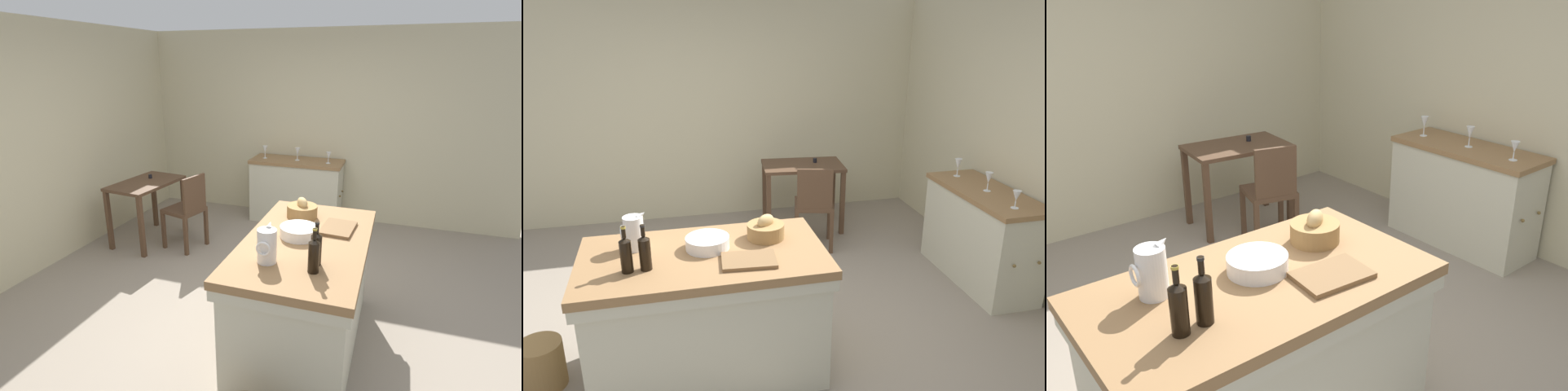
% 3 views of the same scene
% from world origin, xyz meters
% --- Properties ---
extents(ground_plane, '(6.76, 6.76, 0.00)m').
position_xyz_m(ground_plane, '(0.00, 0.00, 0.00)').
color(ground_plane, gray).
extents(wall_back, '(5.32, 0.12, 2.60)m').
position_xyz_m(wall_back, '(0.00, 2.60, 1.30)').
color(wall_back, beige).
rests_on(wall_back, ground).
extents(island_table, '(1.60, 0.89, 0.90)m').
position_xyz_m(island_table, '(-0.33, -0.43, 0.49)').
color(island_table, olive).
rests_on(island_table, ground).
extents(side_cabinet, '(0.52, 1.28, 0.88)m').
position_xyz_m(side_cabinet, '(2.26, 0.30, 0.44)').
color(side_cabinet, olive).
rests_on(side_cabinet, ground).
extents(writing_desk, '(0.95, 0.65, 0.82)m').
position_xyz_m(writing_desk, '(0.98, 1.87, 0.64)').
color(writing_desk, '#513826').
rests_on(writing_desk, ground).
extents(wooden_chair, '(0.49, 0.49, 0.92)m').
position_xyz_m(wooden_chair, '(0.95, 1.29, 0.50)').
color(wooden_chair, '#513826').
rests_on(wooden_chair, ground).
extents(pitcher, '(0.17, 0.13, 0.27)m').
position_xyz_m(pitcher, '(-0.76, -0.26, 1.02)').
color(pitcher, white).
rests_on(pitcher, island_table).
extents(wash_bowl, '(0.29, 0.29, 0.08)m').
position_xyz_m(wash_bowl, '(-0.29, -0.37, 0.94)').
color(wash_bowl, white).
rests_on(wash_bowl, island_table).
extents(bread_basket, '(0.26, 0.26, 0.17)m').
position_xyz_m(bread_basket, '(0.11, -0.29, 0.96)').
color(bread_basket, olive).
rests_on(bread_basket, island_table).
extents(cutting_board, '(0.36, 0.27, 0.02)m').
position_xyz_m(cutting_board, '(-0.06, -0.63, 0.91)').
color(cutting_board, brown).
rests_on(cutting_board, island_table).
extents(wine_bottle_dark, '(0.07, 0.07, 0.29)m').
position_xyz_m(wine_bottle_dark, '(-0.69, -0.57, 1.02)').
color(wine_bottle_dark, black).
rests_on(wine_bottle_dark, island_table).
extents(wine_bottle_amber, '(0.07, 0.07, 0.30)m').
position_xyz_m(wine_bottle_amber, '(-0.80, -0.58, 1.02)').
color(wine_bottle_amber, black).
rests_on(wine_bottle_amber, island_table).
extents(wine_glass_far_left, '(0.07, 0.07, 0.15)m').
position_xyz_m(wine_glass_far_left, '(2.21, -0.14, 0.98)').
color(wine_glass_far_left, white).
rests_on(wine_glass_far_left, side_cabinet).
extents(wine_glass_left, '(0.07, 0.07, 0.17)m').
position_xyz_m(wine_glass_left, '(2.25, 0.29, 1.00)').
color(wine_glass_left, white).
rests_on(wine_glass_left, side_cabinet).
extents(wine_glass_middle, '(0.07, 0.07, 0.18)m').
position_xyz_m(wine_glass_middle, '(2.23, 0.75, 1.00)').
color(wine_glass_middle, white).
rests_on(wine_glass_middle, side_cabinet).
extents(wicker_hamper, '(0.29, 0.29, 0.33)m').
position_xyz_m(wicker_hamper, '(-1.43, -0.35, 0.17)').
color(wicker_hamper, olive).
rests_on(wicker_hamper, ground).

